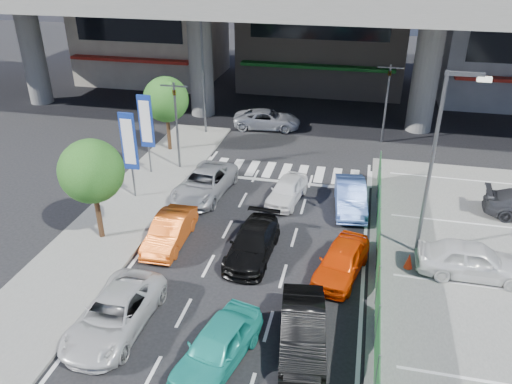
% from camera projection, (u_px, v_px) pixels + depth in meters
% --- Properties ---
extents(ground, '(120.00, 120.00, 0.00)m').
position_uv_depth(ground, '(225.00, 319.00, 18.10)').
color(ground, black).
rests_on(ground, ground).
extents(sidewalk_left, '(4.00, 30.00, 0.12)m').
position_uv_depth(sidewalk_left, '(102.00, 237.00, 22.90)').
color(sidewalk_left, '#60605D').
rests_on(sidewalk_left, ground).
extents(fence_run, '(0.16, 22.00, 1.80)m').
position_uv_depth(fence_run, '(378.00, 303.00, 17.52)').
color(fence_run, '#1D5628').
rests_on(fence_run, ground).
extents(building_west, '(12.00, 10.90, 13.00)m').
position_uv_depth(building_west, '(151.00, 6.00, 45.90)').
color(building_west, '#9F9280').
rests_on(building_west, ground).
extents(traffic_light_left, '(1.60, 1.24, 5.20)m').
position_uv_depth(traffic_light_left, '(175.00, 105.00, 27.88)').
color(traffic_light_left, '#595B60').
rests_on(traffic_light_left, ground).
extents(traffic_light_right, '(1.60, 1.24, 5.20)m').
position_uv_depth(traffic_light_right, '(388.00, 84.00, 31.66)').
color(traffic_light_right, '#595B60').
rests_on(traffic_light_right, ground).
extents(street_lamp_right, '(1.65, 0.22, 8.00)m').
position_uv_depth(street_lamp_right, '(438.00, 152.00, 19.70)').
color(street_lamp_right, '#595B60').
rests_on(street_lamp_right, ground).
extents(street_lamp_left, '(1.65, 0.22, 8.00)m').
position_uv_depth(street_lamp_left, '(205.00, 65.00, 32.72)').
color(street_lamp_left, '#595B60').
rests_on(street_lamp_left, ground).
extents(signboard_near, '(0.80, 0.14, 4.70)m').
position_uv_depth(signboard_near, '(129.00, 144.00, 25.01)').
color(signboard_near, '#595B60').
rests_on(signboard_near, ground).
extents(signboard_far, '(0.80, 0.14, 4.70)m').
position_uv_depth(signboard_far, '(146.00, 124.00, 27.69)').
color(signboard_far, '#595B60').
rests_on(signboard_far, ground).
extents(tree_near, '(2.80, 2.80, 4.80)m').
position_uv_depth(tree_near, '(91.00, 171.00, 21.37)').
color(tree_near, '#382314').
rests_on(tree_near, ground).
extents(tree_far, '(2.80, 2.80, 4.80)m').
position_uv_depth(tree_far, '(166.00, 100.00, 30.61)').
color(tree_far, '#382314').
rests_on(tree_far, ground).
extents(sedan_white_mid_left, '(2.31, 4.78, 1.31)m').
position_uv_depth(sedan_white_mid_left, '(115.00, 314.00, 17.39)').
color(sedan_white_mid_left, silver).
rests_on(sedan_white_mid_left, ground).
extents(taxi_teal_mid, '(2.55, 4.32, 1.38)m').
position_uv_depth(taxi_teal_mid, '(217.00, 346.00, 16.00)').
color(taxi_teal_mid, '#25AEA0').
rests_on(taxi_teal_mid, ground).
extents(hatch_black_mid_right, '(2.02, 4.35, 1.38)m').
position_uv_depth(hatch_black_mid_right, '(303.00, 329.00, 16.67)').
color(hatch_black_mid_right, black).
rests_on(hatch_black_mid_right, ground).
extents(taxi_orange_left, '(1.46, 4.00, 1.31)m').
position_uv_depth(taxi_orange_left, '(170.00, 231.00, 22.25)').
color(taxi_orange_left, '#E15514').
rests_on(taxi_orange_left, ground).
extents(sedan_black_mid, '(1.93, 4.42, 1.27)m').
position_uv_depth(sedan_black_mid, '(253.00, 243.00, 21.39)').
color(sedan_black_mid, black).
rests_on(sedan_black_mid, ground).
extents(taxi_orange_right, '(2.45, 4.19, 1.34)m').
position_uv_depth(taxi_orange_right, '(341.00, 261.00, 20.19)').
color(taxi_orange_right, '#E83D05').
rests_on(taxi_orange_right, ground).
extents(wagon_silver_front_left, '(2.74, 5.16, 1.38)m').
position_uv_depth(wagon_silver_front_left, '(205.00, 183.00, 26.42)').
color(wagon_silver_front_left, '#96989D').
rests_on(wagon_silver_front_left, ground).
extents(sedan_white_front_mid, '(2.02, 3.83, 1.24)m').
position_uv_depth(sedan_white_front_mid, '(287.00, 190.00, 25.86)').
color(sedan_white_front_mid, white).
rests_on(sedan_white_front_mid, ground).
extents(kei_truck_front_right, '(1.91, 4.32, 1.38)m').
position_uv_depth(kei_truck_front_right, '(350.00, 196.00, 25.09)').
color(kei_truck_front_right, '#496ABB').
rests_on(kei_truck_front_right, ground).
extents(crossing_wagon_silver, '(4.92, 2.63, 1.31)m').
position_uv_depth(crossing_wagon_silver, '(267.00, 119.00, 35.60)').
color(crossing_wagon_silver, '#BABCC2').
rests_on(crossing_wagon_silver, ground).
extents(parked_sedan_white, '(4.37, 1.76, 1.49)m').
position_uv_depth(parked_sedan_white, '(473.00, 260.00, 20.03)').
color(parked_sedan_white, silver).
rests_on(parked_sedan_white, parking_lot).
extents(traffic_cone, '(0.43, 0.43, 0.69)m').
position_uv_depth(traffic_cone, '(409.00, 261.00, 20.65)').
color(traffic_cone, red).
rests_on(traffic_cone, parking_lot).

